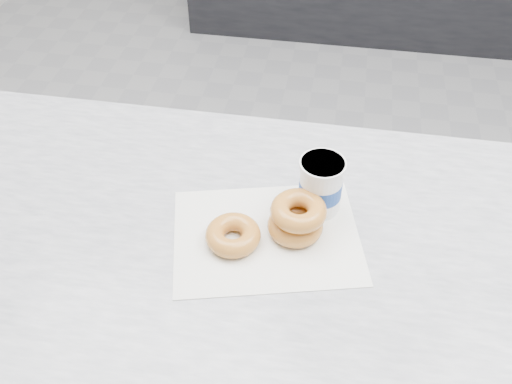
# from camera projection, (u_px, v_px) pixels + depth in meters

# --- Properties ---
(ground) EXTENTS (5.00, 5.00, 0.00)m
(ground) POSITION_uv_depth(u_px,v_px,m) (393.00, 297.00, 2.04)
(ground) COLOR gray
(ground) RESTS_ON ground
(wax_paper) EXTENTS (0.39, 0.34, 0.00)m
(wax_paper) POSITION_uv_depth(u_px,v_px,m) (267.00, 236.00, 1.05)
(wax_paper) COLOR silver
(wax_paper) RESTS_ON counter
(donut_single) EXTENTS (0.13, 0.13, 0.04)m
(donut_single) POSITION_uv_depth(u_px,v_px,m) (233.00, 235.00, 1.03)
(donut_single) COLOR #C38935
(donut_single) RESTS_ON wax_paper
(donut_stack) EXTENTS (0.15, 0.15, 0.07)m
(donut_stack) POSITION_uv_depth(u_px,v_px,m) (297.00, 218.00, 1.03)
(donut_stack) COLOR #C38935
(donut_stack) RESTS_ON wax_paper
(coffee_cup) EXTENTS (0.09, 0.09, 0.12)m
(coffee_cup) POSITION_uv_depth(u_px,v_px,m) (321.00, 185.00, 1.07)
(coffee_cup) COLOR white
(coffee_cup) RESTS_ON counter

